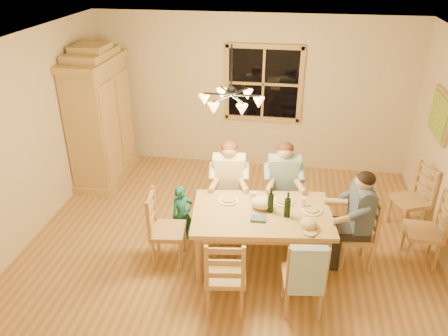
% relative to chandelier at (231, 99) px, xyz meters
% --- Properties ---
extents(floor, '(5.50, 5.50, 0.00)m').
position_rel_chandelier_xyz_m(floor, '(0.00, 0.00, -2.08)').
color(floor, olive).
rests_on(floor, ground).
extents(ceiling, '(5.50, 5.00, 0.02)m').
position_rel_chandelier_xyz_m(ceiling, '(0.00, 0.00, 0.62)').
color(ceiling, white).
rests_on(ceiling, wall_back).
extents(wall_back, '(5.50, 0.02, 2.70)m').
position_rel_chandelier_xyz_m(wall_back, '(0.00, 2.50, -0.73)').
color(wall_back, beige).
rests_on(wall_back, floor).
extents(wall_left, '(0.02, 5.00, 2.70)m').
position_rel_chandelier_xyz_m(wall_left, '(-2.75, 0.00, -0.73)').
color(wall_left, beige).
rests_on(wall_left, floor).
extents(window, '(1.30, 0.06, 1.30)m').
position_rel_chandelier_xyz_m(window, '(0.20, 2.47, -0.53)').
color(window, black).
rests_on(window, wall_back).
extents(painting, '(0.06, 0.78, 0.64)m').
position_rel_chandelier_xyz_m(painting, '(2.71, 1.20, -0.48)').
color(painting, '#A68248').
rests_on(painting, wall_right).
extents(chandelier, '(0.77, 0.68, 0.71)m').
position_rel_chandelier_xyz_m(chandelier, '(0.00, 0.00, 0.00)').
color(chandelier, black).
rests_on(chandelier, ceiling).
extents(armoire, '(0.66, 1.40, 2.30)m').
position_rel_chandelier_xyz_m(armoire, '(-2.42, 1.60, -1.02)').
color(armoire, '#A68248').
rests_on(armoire, floor).
extents(dining_table, '(1.81, 1.24, 0.76)m').
position_rel_chandelier_xyz_m(dining_table, '(0.43, -0.30, -1.42)').
color(dining_table, '#A6864A').
rests_on(dining_table, floor).
extents(chair_far_left, '(0.49, 0.47, 0.99)m').
position_rel_chandelier_xyz_m(chair_far_left, '(-0.08, 0.44, -1.77)').
color(chair_far_left, '#9F7B46').
rests_on(chair_far_left, floor).
extents(chair_far_right, '(0.49, 0.47, 0.99)m').
position_rel_chandelier_xyz_m(chair_far_right, '(0.66, 0.53, -1.77)').
color(chair_far_right, '#9F7B46').
rests_on(chair_far_right, floor).
extents(chair_near_left, '(0.49, 0.47, 0.99)m').
position_rel_chandelier_xyz_m(chair_near_left, '(0.11, -1.15, -1.77)').
color(chair_near_left, '#9F7B46').
rests_on(chair_near_left, floor).
extents(chair_near_right, '(0.49, 0.47, 0.99)m').
position_rel_chandelier_xyz_m(chair_near_right, '(0.95, -1.05, -1.77)').
color(chair_near_right, '#9F7B46').
rests_on(chair_near_right, floor).
extents(chair_end_left, '(0.47, 0.49, 0.99)m').
position_rel_chandelier_xyz_m(chair_end_left, '(-0.73, -0.45, -1.77)').
color(chair_end_left, '#9F7B46').
rests_on(chair_end_left, floor).
extents(chair_end_right, '(0.47, 0.49, 0.99)m').
position_rel_chandelier_xyz_m(chair_end_right, '(1.60, -0.16, -1.77)').
color(chair_end_right, '#9F7B46').
rests_on(chair_end_right, floor).
extents(adult_woman, '(0.43, 0.46, 0.87)m').
position_rel_chandelier_xyz_m(adult_woman, '(-0.08, 0.44, -1.24)').
color(adult_woman, beige).
rests_on(adult_woman, floor).
extents(adult_plaid_man, '(0.43, 0.46, 0.87)m').
position_rel_chandelier_xyz_m(adult_plaid_man, '(0.66, 0.53, -1.24)').
color(adult_plaid_man, '#2D5F7D').
rests_on(adult_plaid_man, floor).
extents(adult_slate_man, '(0.46, 0.43, 0.87)m').
position_rel_chandelier_xyz_m(adult_slate_man, '(1.60, -0.16, -1.24)').
color(adult_slate_man, '#43506C').
rests_on(adult_slate_man, floor).
extents(towel, '(0.39, 0.15, 0.58)m').
position_rel_chandelier_xyz_m(towel, '(0.98, -1.23, -1.38)').
color(towel, '#9FC4D7').
rests_on(towel, chair_near_right).
extents(wine_bottle_a, '(0.08, 0.08, 0.33)m').
position_rel_chandelier_xyz_m(wine_bottle_a, '(0.53, -0.27, -1.15)').
color(wine_bottle_a, black).
rests_on(wine_bottle_a, dining_table).
extents(wine_bottle_b, '(0.08, 0.08, 0.33)m').
position_rel_chandelier_xyz_m(wine_bottle_b, '(0.74, -0.35, -1.15)').
color(wine_bottle_b, black).
rests_on(wine_bottle_b, dining_table).
extents(plate_woman, '(0.26, 0.26, 0.02)m').
position_rel_chandelier_xyz_m(plate_woman, '(-0.01, -0.11, -1.31)').
color(plate_woman, white).
rests_on(plate_woman, dining_table).
extents(plate_plaid, '(0.26, 0.26, 0.02)m').
position_rel_chandelier_xyz_m(plate_plaid, '(0.68, -0.03, -1.31)').
color(plate_plaid, white).
rests_on(plate_plaid, dining_table).
extents(plate_slate, '(0.26, 0.26, 0.02)m').
position_rel_chandelier_xyz_m(plate_slate, '(1.03, -0.19, -1.31)').
color(plate_slate, white).
rests_on(plate_slate, dining_table).
extents(wine_glass_a, '(0.06, 0.06, 0.14)m').
position_rel_chandelier_xyz_m(wine_glass_a, '(0.31, -0.08, -1.25)').
color(wine_glass_a, silver).
rests_on(wine_glass_a, dining_table).
extents(wine_glass_b, '(0.06, 0.06, 0.14)m').
position_rel_chandelier_xyz_m(wine_glass_b, '(0.92, -0.12, -1.25)').
color(wine_glass_b, silver).
rests_on(wine_glass_b, dining_table).
extents(cap, '(0.20, 0.20, 0.11)m').
position_rel_chandelier_xyz_m(cap, '(0.99, -0.54, -1.26)').
color(cap, '#CDAC88').
rests_on(cap, dining_table).
extents(napkin, '(0.20, 0.16, 0.03)m').
position_rel_chandelier_xyz_m(napkin, '(0.40, -0.47, -1.30)').
color(napkin, '#465D80').
rests_on(napkin, dining_table).
extents(cloth_bundle, '(0.28, 0.22, 0.15)m').
position_rel_chandelier_xyz_m(cloth_bundle, '(0.42, -0.21, -1.24)').
color(cloth_bundle, beige).
rests_on(cloth_bundle, dining_table).
extents(child, '(0.36, 0.34, 0.84)m').
position_rel_chandelier_xyz_m(child, '(-0.66, -0.01, -1.66)').
color(child, '#176B6B').
rests_on(child, floor).
extents(chair_spare_front, '(0.44, 0.46, 0.99)m').
position_rel_chandelier_xyz_m(chair_spare_front, '(2.45, 0.04, -1.77)').
color(chair_spare_front, '#9F7B46').
rests_on(chair_spare_front, floor).
extents(chair_spare_back, '(0.56, 0.57, 0.99)m').
position_rel_chandelier_xyz_m(chair_spare_back, '(2.45, 0.79, -1.77)').
color(chair_spare_back, '#9F7B46').
rests_on(chair_spare_back, floor).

